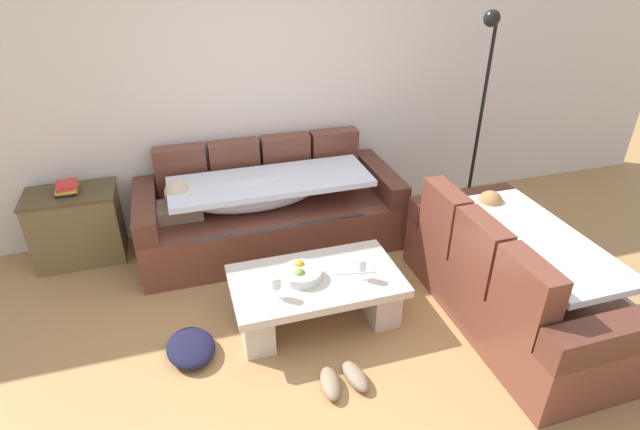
{
  "coord_description": "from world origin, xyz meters",
  "views": [
    {
      "loc": [
        -0.75,
        -2.24,
        2.5
      ],
      "look_at": [
        0.25,
        1.04,
        0.55
      ],
      "focal_mm": 28.06,
      "sensor_mm": 36.0,
      "label": 1
    }
  ],
  "objects_px": {
    "wine_glass_near_right": "(362,265)",
    "side_cabinet": "(77,226)",
    "pair_of_shoes": "(343,380)",
    "book_stack_on_cabinet": "(67,188)",
    "floor_lamp": "(480,106)",
    "couch_near_window": "(516,279)",
    "couch_along_wall": "(267,211)",
    "crumpled_garment": "(191,348)",
    "coffee_table": "(316,293)",
    "wine_glass_near_left": "(276,283)",
    "fruit_bowl": "(302,273)",
    "open_magazine": "(353,265)"
  },
  "relations": [
    {
      "from": "couch_near_window",
      "to": "wine_glass_near_right",
      "type": "xyz_separation_m",
      "value": [
        -1.09,
        0.27,
        0.16
      ]
    },
    {
      "from": "couch_near_window",
      "to": "pair_of_shoes",
      "type": "xyz_separation_m",
      "value": [
        -1.41,
        -0.27,
        -0.29
      ]
    },
    {
      "from": "wine_glass_near_right",
      "to": "pair_of_shoes",
      "type": "relative_size",
      "value": 0.51
    },
    {
      "from": "couch_near_window",
      "to": "wine_glass_near_right",
      "type": "height_order",
      "value": "couch_near_window"
    },
    {
      "from": "wine_glass_near_right",
      "to": "open_magazine",
      "type": "bearing_deg",
      "value": 89.83
    },
    {
      "from": "wine_glass_near_left",
      "to": "book_stack_on_cabinet",
      "type": "height_order",
      "value": "book_stack_on_cabinet"
    },
    {
      "from": "side_cabinet",
      "to": "book_stack_on_cabinet",
      "type": "height_order",
      "value": "book_stack_on_cabinet"
    },
    {
      "from": "couch_near_window",
      "to": "book_stack_on_cabinet",
      "type": "bearing_deg",
      "value": 60.65
    },
    {
      "from": "couch_near_window",
      "to": "floor_lamp",
      "type": "height_order",
      "value": "floor_lamp"
    },
    {
      "from": "couch_near_window",
      "to": "coffee_table",
      "type": "height_order",
      "value": "couch_near_window"
    },
    {
      "from": "open_magazine",
      "to": "side_cabinet",
      "type": "relative_size",
      "value": 0.39
    },
    {
      "from": "couch_along_wall",
      "to": "wine_glass_near_right",
      "type": "relative_size",
      "value": 13.62
    },
    {
      "from": "pair_of_shoes",
      "to": "side_cabinet",
      "type": "bearing_deg",
      "value": 130.18
    },
    {
      "from": "side_cabinet",
      "to": "crumpled_garment",
      "type": "bearing_deg",
      "value": -61.22
    },
    {
      "from": "couch_near_window",
      "to": "wine_glass_near_left",
      "type": "relative_size",
      "value": 10.86
    },
    {
      "from": "couch_near_window",
      "to": "couch_along_wall",
      "type": "bearing_deg",
      "value": 44.88
    },
    {
      "from": "couch_near_window",
      "to": "coffee_table",
      "type": "distance_m",
      "value": 1.44
    },
    {
      "from": "coffee_table",
      "to": "pair_of_shoes",
      "type": "height_order",
      "value": "coffee_table"
    },
    {
      "from": "wine_glass_near_right",
      "to": "open_magazine",
      "type": "xyz_separation_m",
      "value": [
        0.0,
        0.17,
        -0.11
      ]
    },
    {
      "from": "couch_along_wall",
      "to": "pair_of_shoes",
      "type": "xyz_separation_m",
      "value": [
        0.1,
        -1.78,
        -0.29
      ]
    },
    {
      "from": "wine_glass_near_right",
      "to": "side_cabinet",
      "type": "relative_size",
      "value": 0.23
    },
    {
      "from": "coffee_table",
      "to": "wine_glass_near_right",
      "type": "relative_size",
      "value": 7.23
    },
    {
      "from": "couch_near_window",
      "to": "side_cabinet",
      "type": "relative_size",
      "value": 2.5
    },
    {
      "from": "book_stack_on_cabinet",
      "to": "pair_of_shoes",
      "type": "bearing_deg",
      "value": -49.84
    },
    {
      "from": "wine_glass_near_left",
      "to": "crumpled_garment",
      "type": "distance_m",
      "value": 0.74
    },
    {
      "from": "floor_lamp",
      "to": "pair_of_shoes",
      "type": "height_order",
      "value": "floor_lamp"
    },
    {
      "from": "couch_along_wall",
      "to": "book_stack_on_cabinet",
      "type": "bearing_deg",
      "value": 171.82
    },
    {
      "from": "book_stack_on_cabinet",
      "to": "floor_lamp",
      "type": "distance_m",
      "value": 3.65
    },
    {
      "from": "couch_near_window",
      "to": "crumpled_garment",
      "type": "height_order",
      "value": "couch_near_window"
    },
    {
      "from": "couch_near_window",
      "to": "crumpled_garment",
      "type": "bearing_deg",
      "value": 83.03
    },
    {
      "from": "wine_glass_near_left",
      "to": "book_stack_on_cabinet",
      "type": "distance_m",
      "value": 2.06
    },
    {
      "from": "wine_glass_near_right",
      "to": "side_cabinet",
      "type": "height_order",
      "value": "side_cabinet"
    },
    {
      "from": "fruit_bowl",
      "to": "pair_of_shoes",
      "type": "bearing_deg",
      "value": -83.04
    },
    {
      "from": "side_cabinet",
      "to": "book_stack_on_cabinet",
      "type": "xyz_separation_m",
      "value": [
        -0.0,
        0.0,
        0.36
      ]
    },
    {
      "from": "coffee_table",
      "to": "open_magazine",
      "type": "distance_m",
      "value": 0.34
    },
    {
      "from": "couch_along_wall",
      "to": "crumpled_garment",
      "type": "relative_size",
      "value": 5.65
    },
    {
      "from": "coffee_table",
      "to": "pair_of_shoes",
      "type": "relative_size",
      "value": 3.68
    },
    {
      "from": "side_cabinet",
      "to": "floor_lamp",
      "type": "xyz_separation_m",
      "value": [
        3.62,
        -0.26,
        0.8
      ]
    },
    {
      "from": "book_stack_on_cabinet",
      "to": "floor_lamp",
      "type": "bearing_deg",
      "value": -4.1
    },
    {
      "from": "couch_along_wall",
      "to": "couch_near_window",
      "type": "bearing_deg",
      "value": -45.12
    },
    {
      "from": "fruit_bowl",
      "to": "wine_glass_near_left",
      "type": "height_order",
      "value": "wine_glass_near_left"
    },
    {
      "from": "fruit_bowl",
      "to": "crumpled_garment",
      "type": "bearing_deg",
      "value": -171.6
    },
    {
      "from": "open_magazine",
      "to": "book_stack_on_cabinet",
      "type": "relative_size",
      "value": 1.32
    },
    {
      "from": "floor_lamp",
      "to": "fruit_bowl",
      "type": "bearing_deg",
      "value": -151.55
    },
    {
      "from": "coffee_table",
      "to": "crumpled_garment",
      "type": "bearing_deg",
      "value": -173.84
    },
    {
      "from": "open_magazine",
      "to": "wine_glass_near_left",
      "type": "bearing_deg",
      "value": -151.92
    },
    {
      "from": "pair_of_shoes",
      "to": "wine_glass_near_right",
      "type": "bearing_deg",
      "value": 59.57
    },
    {
      "from": "fruit_bowl",
      "to": "wine_glass_near_right",
      "type": "distance_m",
      "value": 0.43
    },
    {
      "from": "couch_along_wall",
      "to": "floor_lamp",
      "type": "distance_m",
      "value": 2.17
    },
    {
      "from": "wine_glass_near_right",
      "to": "floor_lamp",
      "type": "xyz_separation_m",
      "value": [
        1.6,
        1.21,
        0.62
      ]
    }
  ]
}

